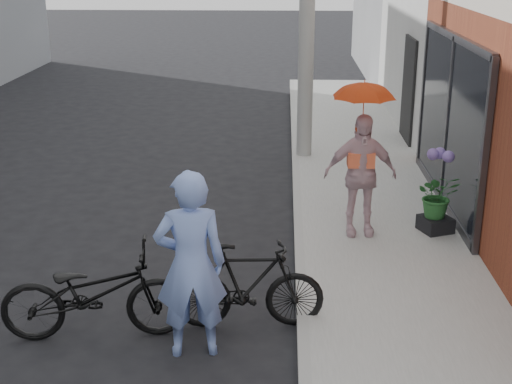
# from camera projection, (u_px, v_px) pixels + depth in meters

# --- Properties ---
(ground) EXTENTS (80.00, 80.00, 0.00)m
(ground) POSITION_uv_depth(u_px,v_px,m) (216.00, 315.00, 7.76)
(ground) COLOR black
(ground) RESTS_ON ground
(sidewalk) EXTENTS (2.20, 24.00, 0.12)m
(sidewalk) POSITION_uv_depth(u_px,v_px,m) (385.00, 241.00, 9.55)
(sidewalk) COLOR #999993
(sidewalk) RESTS_ON ground
(curb) EXTENTS (0.12, 24.00, 0.12)m
(curb) POSITION_uv_depth(u_px,v_px,m) (299.00, 240.00, 9.60)
(curb) COLOR #9E9E99
(curb) RESTS_ON ground
(officer) EXTENTS (0.76, 0.57, 1.88)m
(officer) POSITION_uv_depth(u_px,v_px,m) (191.00, 265.00, 6.74)
(officer) COLOR #7D98DF
(officer) RESTS_ON ground
(bike_left) EXTENTS (1.96, 0.90, 0.99)m
(bike_left) POSITION_uv_depth(u_px,v_px,m) (95.00, 293.00, 7.17)
(bike_left) COLOR black
(bike_left) RESTS_ON ground
(bike_right) EXTENTS (1.61, 0.56, 0.95)m
(bike_right) POSITION_uv_depth(u_px,v_px,m) (248.00, 286.00, 7.37)
(bike_right) COLOR black
(bike_right) RESTS_ON ground
(kimono_woman) EXTENTS (1.00, 0.48, 1.65)m
(kimono_woman) POSITION_uv_depth(u_px,v_px,m) (360.00, 175.00, 9.41)
(kimono_woman) COLOR beige
(kimono_woman) RESTS_ON sidewalk
(parasol) EXTENTS (0.78, 0.78, 0.69)m
(parasol) POSITION_uv_depth(u_px,v_px,m) (364.00, 87.00, 9.03)
(parasol) COLOR #E14C1A
(parasol) RESTS_ON kimono_woman
(planter) EXTENTS (0.50, 0.50, 0.20)m
(planter) POSITION_uv_depth(u_px,v_px,m) (435.00, 224.00, 9.71)
(planter) COLOR black
(planter) RESTS_ON sidewalk
(potted_plant) EXTENTS (0.56, 0.49, 0.62)m
(potted_plant) POSITION_uv_depth(u_px,v_px,m) (438.00, 195.00, 9.57)
(potted_plant) COLOR #26612A
(potted_plant) RESTS_ON planter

